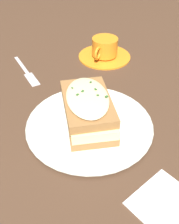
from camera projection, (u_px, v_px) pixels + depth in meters
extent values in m
plane|color=#473021|center=(108.00, 131.00, 0.54)|extent=(2.40, 2.40, 0.00)
cylinder|color=silver|center=(90.00, 125.00, 0.55)|extent=(0.25, 0.25, 0.01)
torus|color=silver|center=(90.00, 124.00, 0.55)|extent=(0.26, 0.26, 0.01)
cube|color=olive|center=(90.00, 119.00, 0.54)|extent=(0.17, 0.14, 0.02)
cube|color=#EFDB93|center=(90.00, 112.00, 0.52)|extent=(0.17, 0.14, 0.02)
cube|color=olive|center=(87.00, 103.00, 0.51)|extent=(0.17, 0.14, 0.02)
ellipsoid|color=beige|center=(87.00, 97.00, 0.51)|extent=(0.16, 0.13, 0.01)
cube|color=#2D6028|center=(72.00, 88.00, 0.52)|extent=(0.00, 0.00, 0.00)
cube|color=#2D6028|center=(83.00, 91.00, 0.51)|extent=(0.01, 0.01, 0.00)
cube|color=#2D6028|center=(96.00, 89.00, 0.52)|extent=(0.01, 0.00, 0.00)
cube|color=#2D6028|center=(78.00, 94.00, 0.50)|extent=(0.01, 0.01, 0.00)
cube|color=#2D6028|center=(98.00, 95.00, 0.50)|extent=(0.00, 0.01, 0.00)
cube|color=#2D6028|center=(89.00, 82.00, 0.53)|extent=(0.00, 0.01, 0.00)
cube|color=#2D6028|center=(104.00, 97.00, 0.50)|extent=(0.00, 0.01, 0.00)
cube|color=#2D6028|center=(98.00, 95.00, 0.50)|extent=(0.01, 0.00, 0.00)
cylinder|color=orange|center=(104.00, 56.00, 0.78)|extent=(0.16, 0.16, 0.01)
cylinder|color=orange|center=(105.00, 47.00, 0.77)|extent=(0.08, 0.08, 0.05)
cylinder|color=#381E0F|center=(105.00, 40.00, 0.75)|extent=(0.06, 0.06, 0.00)
torus|color=orange|center=(98.00, 53.00, 0.73)|extent=(0.03, 0.04, 0.04)
cube|color=silver|center=(22.00, 65.00, 0.75)|extent=(0.11, 0.01, 0.00)
cube|color=silver|center=(32.00, 79.00, 0.69)|extent=(0.07, 0.02, 0.00)
cube|color=#333335|center=(35.00, 80.00, 0.69)|extent=(0.04, 0.00, 0.00)
cube|color=#333335|center=(33.00, 81.00, 0.68)|extent=(0.04, 0.00, 0.00)
cube|color=#333335|center=(31.00, 81.00, 0.68)|extent=(0.04, 0.00, 0.00)
cube|color=white|center=(174.00, 211.00, 0.40)|extent=(0.14, 0.12, 0.00)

